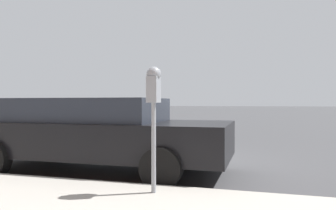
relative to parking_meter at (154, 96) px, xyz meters
name	(u,v)px	position (x,y,z in m)	size (l,w,h in m)	color
ground_plane	(163,164)	(2.61, 0.66, -1.38)	(220.00, 220.00, 0.00)	#424244
parking_meter	(154,96)	(0.00, 0.00, 0.00)	(0.21, 0.19, 1.64)	gray
car_black	(96,132)	(1.53, 1.68, -0.63)	(2.09, 4.96, 1.38)	black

